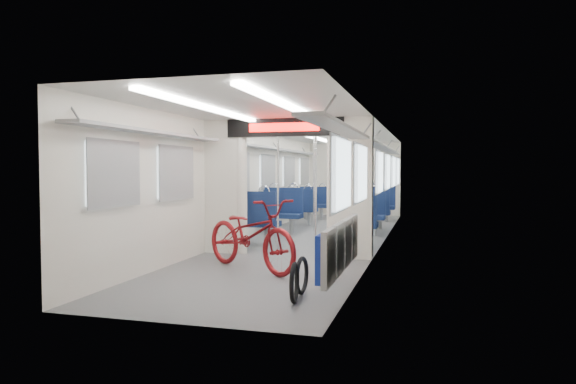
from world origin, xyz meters
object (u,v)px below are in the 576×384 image
object	(u,v)px
seat_bay_far_left	(307,203)
stanchion_far_left	(314,182)
seat_bay_near_left	(269,211)
seat_bay_near_right	(359,213)
bicycle	(251,234)
seat_bay_far_right	(374,203)
bike_hoop_b	(302,278)
stanchion_near_left	(278,186)
stanchion_far_right	(340,182)
stanchion_near_right	(316,186)
flip_bench	(340,246)
bike_hoop_a	(294,285)
bike_hoop_c	(325,266)

from	to	relation	value
seat_bay_far_left	stanchion_far_left	world-z (taller)	stanchion_far_left
seat_bay_near_left	seat_bay_near_right	bearing A→B (deg)	7.78
bicycle	seat_bay_far_right	bearing A→B (deg)	23.95
bike_hoop_b	seat_bay_far_left	xyz separation A→B (m)	(-1.85, 8.08, 0.33)
bike_hoop_b	stanchion_near_left	distance (m)	3.54
bike_hoop_b	stanchion_far_right	xyz separation A→B (m)	(-0.69, 6.62, 0.95)
bicycle	stanchion_near_right	size ratio (longest dim) A/B	0.86
bicycle	bike_hoop_b	xyz separation A→B (m)	(1.07, -1.23, -0.32)
seat_bay_near_left	seat_bay_far_left	size ratio (longest dim) A/B	1.16
stanchion_near_left	stanchion_near_right	distance (m)	0.69
bike_hoop_b	stanchion_near_right	size ratio (longest dim) A/B	0.19
stanchion_near_right	stanchion_far_right	bearing A→B (deg)	92.44
bicycle	seat_bay_far_right	size ratio (longest dim) A/B	0.88
bicycle	seat_bay_near_right	world-z (taller)	seat_bay_near_right
flip_bench	bike_hoop_a	size ratio (longest dim) A/B	4.75
seat_bay_near_right	stanchion_far_left	size ratio (longest dim) A/B	0.91
bike_hoop_b	seat_bay_far_right	bearing A→B (deg)	89.85
seat_bay_far_right	stanchion_near_left	size ratio (longest dim) A/B	0.98
bicycle	stanchion_far_left	world-z (taller)	stanchion_far_left
seat_bay_near_left	stanchion_far_right	world-z (taller)	stanchion_far_right
bike_hoop_a	stanchion_far_left	xyz separation A→B (m)	(-1.23, 6.49, 0.95)
flip_bench	bike_hoop_a	distance (m)	0.73
stanchion_near_left	seat_bay_far_right	bearing A→B (deg)	74.90
seat_bay_near_left	stanchion_far_left	distance (m)	1.72
bike_hoop_a	stanchion_near_right	bearing A→B (deg)	98.82
bike_hoop_a	stanchion_far_left	world-z (taller)	stanchion_far_left
seat_bay_far_left	seat_bay_near_right	bearing A→B (deg)	-59.95
bicycle	stanchion_far_right	world-z (taller)	stanchion_far_right
seat_bay_near_right	flip_bench	bearing A→B (deg)	-85.02
seat_bay_far_right	stanchion_near_left	world-z (taller)	stanchion_near_left
seat_bay_near_right	seat_bay_far_left	world-z (taller)	seat_bay_near_right
bike_hoop_b	seat_bay_far_left	distance (m)	8.30
seat_bay_near_left	stanchion_near_left	xyz separation A→B (m)	(0.61, -1.41, 0.58)
bicycle	stanchion_far_left	size ratio (longest dim) A/B	0.86
stanchion_near_left	flip_bench	bearing A→B (deg)	-61.88
bike_hoop_b	bike_hoop_c	bearing A→B (deg)	80.24
bicycle	seat_bay_near_right	xyz separation A→B (m)	(1.09, 3.62, 0.03)
flip_bench	seat_bay_far_left	world-z (taller)	seat_bay_far_left
seat_bay_far_left	stanchion_far_left	distance (m)	2.19
seat_bay_far_left	stanchion_far_right	bearing A→B (deg)	-51.50
stanchion_far_left	seat_bay_near_left	bearing A→B (deg)	-113.11
seat_bay_far_right	stanchion_far_left	xyz separation A→B (m)	(-1.23, -1.75, 0.58)
bicycle	stanchion_near_right	xyz separation A→B (m)	(0.52, 2.00, 0.63)
stanchion_near_left	stanchion_far_left	world-z (taller)	same
stanchion_near_right	bike_hoop_c	bearing A→B (deg)	-74.81
bicycle	stanchion_far_left	xyz separation A→B (m)	(-0.15, 4.85, 0.63)
bicycle	bike_hoop_a	xyz separation A→B (m)	(1.09, -1.64, -0.32)
seat_bay_near_right	stanchion_far_left	distance (m)	1.85
bike_hoop_b	stanchion_far_right	size ratio (longest dim) A/B	0.19
seat_bay_far_left	stanchion_far_left	bearing A→B (deg)	-72.37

